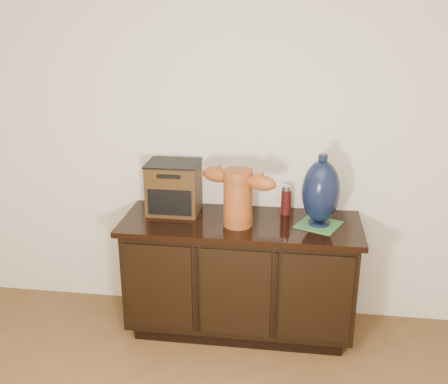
# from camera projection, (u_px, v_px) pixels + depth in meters

# --- Properties ---
(sideboard) EXTENTS (1.46, 0.56, 0.75)m
(sideboard) POSITION_uv_depth(u_px,v_px,m) (240.00, 275.00, 3.32)
(sideboard) COLOR black
(sideboard) RESTS_ON ground
(terracotta_vessel) EXTENTS (0.48, 0.27, 0.34)m
(terracotta_vessel) POSITION_uv_depth(u_px,v_px,m) (238.00, 195.00, 3.07)
(terracotta_vessel) COLOR #92471A
(terracotta_vessel) RESTS_ON sideboard
(tv_radio) EXTENTS (0.33, 0.27, 0.33)m
(tv_radio) POSITION_uv_depth(u_px,v_px,m) (174.00, 187.00, 3.29)
(tv_radio) COLOR #39230E
(tv_radio) RESTS_ON sideboard
(green_mat) EXTENTS (0.31, 0.31, 0.01)m
(green_mat) POSITION_uv_depth(u_px,v_px,m) (319.00, 225.00, 3.13)
(green_mat) COLOR #306B35
(green_mat) RESTS_ON sideboard
(lamp_base) EXTENTS (0.29, 0.29, 0.43)m
(lamp_base) POSITION_uv_depth(u_px,v_px,m) (321.00, 192.00, 3.06)
(lamp_base) COLOR black
(lamp_base) RESTS_ON green_mat
(spray_can) EXTENTS (0.06, 0.06, 0.19)m
(spray_can) POSITION_uv_depth(u_px,v_px,m) (286.00, 200.00, 3.28)
(spray_can) COLOR #580F10
(spray_can) RESTS_ON sideboard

